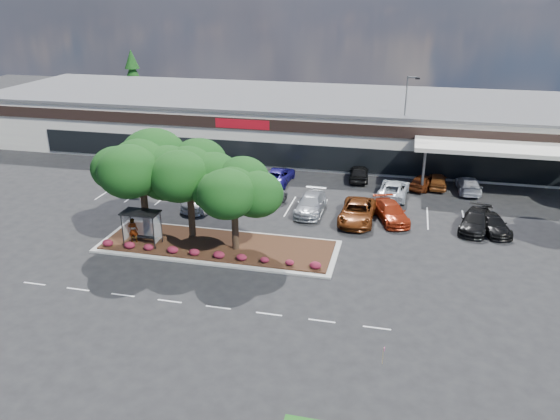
% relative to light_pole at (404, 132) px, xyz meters
% --- Properties ---
extents(ground, '(160.00, 160.00, 0.00)m').
position_rel_light_pole_xyz_m(ground, '(-10.91, -25.33, -4.53)').
color(ground, black).
rests_on(ground, ground).
extents(retail_store, '(80.40, 25.20, 6.25)m').
position_rel_light_pole_xyz_m(retail_store, '(-10.84, 8.57, -1.37)').
color(retail_store, silver).
rests_on(retail_store, ground).
extents(landscape_island, '(18.00, 6.00, 0.26)m').
position_rel_light_pole_xyz_m(landscape_island, '(-12.91, -21.33, -4.40)').
color(landscape_island, '#AAAAA5').
rests_on(landscape_island, ground).
extents(lane_markings, '(33.12, 20.06, 0.01)m').
position_rel_light_pole_xyz_m(lane_markings, '(-11.05, -14.91, -4.52)').
color(lane_markings, silver).
rests_on(lane_markings, ground).
extents(shrub_row, '(17.00, 0.80, 0.50)m').
position_rel_light_pole_xyz_m(shrub_row, '(-12.91, -23.43, -4.02)').
color(shrub_row, maroon).
rests_on(shrub_row, landscape_island).
extents(bus_shelter, '(2.75, 1.55, 2.59)m').
position_rel_light_pole_xyz_m(bus_shelter, '(-18.41, -22.38, -2.22)').
color(bus_shelter, black).
rests_on(bus_shelter, landscape_island).
extents(island_tree_west, '(7.20, 7.20, 7.89)m').
position_rel_light_pole_xyz_m(island_tree_west, '(-18.91, -20.83, -0.32)').
color(island_tree_west, '#0C370D').
rests_on(island_tree_west, landscape_island).
extents(island_tree_mid, '(6.60, 6.60, 7.32)m').
position_rel_light_pole_xyz_m(island_tree_mid, '(-15.41, -20.13, -0.61)').
color(island_tree_mid, '#0C370D').
rests_on(island_tree_mid, landscape_island).
extents(island_tree_east, '(5.80, 5.80, 6.50)m').
position_rel_light_pole_xyz_m(island_tree_east, '(-11.41, -21.63, -1.02)').
color(island_tree_east, '#0C370D').
rests_on(island_tree_east, landscape_island).
extents(conifer_north_west, '(4.40, 4.40, 10.00)m').
position_rel_light_pole_xyz_m(conifer_north_west, '(-40.91, 20.67, 0.47)').
color(conifer_north_west, '#0C370D').
rests_on(conifer_north_west, ground).
extents(person_waiting, '(0.79, 0.60, 1.96)m').
position_rel_light_pole_xyz_m(person_waiting, '(-19.23, -22.40, -3.29)').
color(person_waiting, '#594C47').
rests_on(person_waiting, landscape_island).
extents(light_pole, '(1.42, 0.72, 10.20)m').
position_rel_light_pole_xyz_m(light_pole, '(0.00, 0.00, 0.00)').
color(light_pole, '#AAAAA5').
rests_on(light_pole, ground).
extents(survey_stake, '(0.08, 0.14, 1.02)m').
position_rel_light_pole_xyz_m(survey_stake, '(-0.01, -32.55, -3.87)').
color(survey_stake, tan).
rests_on(survey_stake, ground).
extents(car_0, '(2.18, 5.27, 1.70)m').
position_rel_light_pole_xyz_m(car_0, '(-24.70, -10.42, -3.68)').
color(car_0, '#205229').
rests_on(car_0, ground).
extents(car_1, '(2.47, 5.87, 1.69)m').
position_rel_light_pole_xyz_m(car_1, '(-18.30, -9.57, -3.68)').
color(car_1, '#5A5A62').
rests_on(car_1, ground).
extents(car_2, '(3.77, 5.98, 1.61)m').
position_rel_light_pole_xyz_m(car_2, '(-16.72, -13.63, -3.72)').
color(car_2, silver).
rests_on(car_2, ground).
extents(car_3, '(3.91, 5.49, 1.39)m').
position_rel_light_pole_xyz_m(car_3, '(-11.75, -12.30, -3.83)').
color(car_3, '#515358').
rests_on(car_3, ground).
extents(car_4, '(2.33, 5.48, 1.58)m').
position_rel_light_pole_xyz_m(car_4, '(-7.37, -12.86, -3.74)').
color(car_4, '#9A9EA4').
rests_on(car_4, ground).
extents(car_5, '(2.92, 6.07, 1.67)m').
position_rel_light_pole_xyz_m(car_5, '(-3.21, -13.88, -3.70)').
color(car_5, '#652C0F').
rests_on(car_5, ground).
extents(car_6, '(3.75, 5.59, 1.50)m').
position_rel_light_pole_xyz_m(car_6, '(-0.47, -13.06, -3.78)').
color(car_6, '#A02C12').
rests_on(car_6, ground).
extents(car_7, '(3.23, 5.46, 1.48)m').
position_rel_light_pole_xyz_m(car_7, '(6.24, -13.43, -3.79)').
color(car_7, black).
rests_on(car_7, ground).
extents(car_8, '(3.04, 4.93, 1.33)m').
position_rel_light_pole_xyz_m(car_8, '(7.57, -13.52, -3.86)').
color(car_8, black).
rests_on(car_8, ground).
extents(car_9, '(2.62, 5.02, 1.58)m').
position_rel_light_pole_xyz_m(car_9, '(-25.97, -7.45, -3.74)').
color(car_9, silver).
rests_on(car_9, ground).
extents(car_10, '(2.49, 4.35, 1.36)m').
position_rel_light_pole_xyz_m(car_10, '(-18.30, -6.42, -3.85)').
color(car_10, white).
rests_on(car_10, ground).
extents(car_11, '(2.76, 5.54, 1.51)m').
position_rel_light_pole_xyz_m(car_11, '(-11.95, -5.70, -3.78)').
color(car_11, navy).
rests_on(car_11, ground).
extents(car_12, '(2.07, 5.09, 1.64)m').
position_rel_light_pole_xyz_m(car_12, '(-13.42, -7.30, -3.71)').
color(car_12, '#A7AAB3').
rests_on(car_12, ground).
extents(car_13, '(2.23, 4.82, 1.60)m').
position_rel_light_pole_xyz_m(car_13, '(-4.11, -3.09, -3.73)').
color(car_13, black).
rests_on(car_13, ground).
extents(car_14, '(3.07, 5.80, 1.55)m').
position_rel_light_pole_xyz_m(car_14, '(-0.48, -7.20, -3.75)').
color(car_14, silver).
rests_on(car_14, ground).
extents(car_15, '(1.82, 4.35, 1.47)m').
position_rel_light_pole_xyz_m(car_15, '(3.59, -3.59, -3.79)').
color(car_15, brown).
rests_on(car_15, ground).
extents(car_16, '(3.24, 4.58, 1.45)m').
position_rel_light_pole_xyz_m(car_16, '(2.26, -4.21, -3.80)').
color(car_16, '#61270F').
rests_on(car_16, ground).
extents(car_17, '(2.27, 5.06, 1.44)m').
position_rel_light_pole_xyz_m(car_17, '(6.46, -4.17, -3.81)').
color(car_17, silver).
rests_on(car_17, ground).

